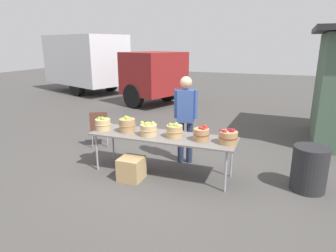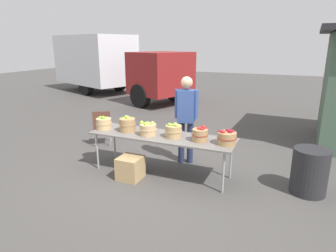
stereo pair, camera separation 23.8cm
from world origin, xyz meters
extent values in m
plane|color=#474442|center=(0.00, 0.00, 0.00)|extent=(40.00, 40.00, 0.00)
cube|color=slate|center=(0.00, 0.00, 0.73)|extent=(2.70, 0.76, 0.03)
cylinder|color=#99999E|center=(-1.23, -0.30, 0.36)|extent=(0.04, 0.04, 0.72)
cylinder|color=#99999E|center=(1.23, -0.30, 0.36)|extent=(0.04, 0.04, 0.72)
cylinder|color=#99999E|center=(-1.23, 0.30, 0.36)|extent=(0.04, 0.04, 0.72)
cylinder|color=#99999E|center=(1.23, 0.30, 0.36)|extent=(0.04, 0.04, 0.72)
cylinder|color=tan|center=(-1.22, -0.06, 0.86)|extent=(0.29, 0.29, 0.21)
torus|color=tan|center=(-1.22, -0.06, 0.87)|extent=(0.31, 0.31, 0.01)
sphere|color=#7AA833|center=(-1.30, -0.05, 0.96)|extent=(0.08, 0.08, 0.08)
sphere|color=#7AA833|center=(-1.21, -0.08, 0.98)|extent=(0.08, 0.08, 0.08)
sphere|color=#9EC647|center=(-1.27, -0.03, 0.95)|extent=(0.08, 0.08, 0.08)
sphere|color=#9EC647|center=(-1.15, -0.06, 0.96)|extent=(0.07, 0.07, 0.07)
cylinder|color=#A87F51|center=(-0.71, -0.01, 0.87)|extent=(0.30, 0.30, 0.25)
torus|color=#A87F51|center=(-0.71, -0.01, 0.89)|extent=(0.32, 0.32, 0.01)
sphere|color=#8CB738|center=(-0.71, -0.01, 1.02)|extent=(0.07, 0.07, 0.07)
sphere|color=#8CB738|center=(-0.70, 0.01, 1.01)|extent=(0.08, 0.08, 0.08)
sphere|color=#8CB738|center=(-0.77, -0.05, 0.99)|extent=(0.08, 0.08, 0.08)
sphere|color=#9EC647|center=(-0.75, 0.02, 1.02)|extent=(0.07, 0.07, 0.07)
cylinder|color=tan|center=(-0.24, -0.08, 0.85)|extent=(0.30, 0.30, 0.21)
torus|color=tan|center=(-0.24, -0.08, 0.86)|extent=(0.32, 0.32, 0.01)
sphere|color=#8CB738|center=(-0.23, -0.16, 0.96)|extent=(0.07, 0.07, 0.07)
sphere|color=#8CB738|center=(-0.25, -0.06, 0.97)|extent=(0.08, 0.08, 0.08)
sphere|color=#9EC647|center=(-0.16, -0.04, 0.98)|extent=(0.07, 0.07, 0.07)
sphere|color=#8CB738|center=(-0.28, -0.09, 0.96)|extent=(0.08, 0.08, 0.08)
sphere|color=#9EC647|center=(-0.36, -0.09, 0.98)|extent=(0.07, 0.07, 0.07)
cylinder|color=tan|center=(0.24, -0.02, 0.86)|extent=(0.29, 0.29, 0.22)
torus|color=tan|center=(0.24, -0.02, 0.87)|extent=(0.31, 0.31, 0.01)
sphere|color=#7AA833|center=(0.18, -0.05, 0.99)|extent=(0.07, 0.07, 0.07)
sphere|color=#8CB738|center=(0.28, -0.01, 0.96)|extent=(0.07, 0.07, 0.07)
sphere|color=#9EC647|center=(0.31, -0.04, 0.99)|extent=(0.07, 0.07, 0.07)
sphere|color=#9EC647|center=(0.26, 0.02, 0.98)|extent=(0.06, 0.06, 0.06)
sphere|color=#7AA833|center=(0.26, -0.02, 0.97)|extent=(0.07, 0.07, 0.07)
cylinder|color=#A87F51|center=(0.74, -0.03, 0.86)|extent=(0.27, 0.27, 0.21)
torus|color=maroon|center=(0.74, -0.03, 0.87)|extent=(0.29, 0.29, 0.01)
sphere|color=#B22319|center=(0.77, 0.05, 0.98)|extent=(0.08, 0.08, 0.08)
sphere|color=#B22319|center=(0.73, 0.01, 0.95)|extent=(0.07, 0.07, 0.07)
sphere|color=#B22319|center=(0.72, -0.03, 0.97)|extent=(0.07, 0.07, 0.07)
sphere|color=maroon|center=(0.77, -0.05, 0.97)|extent=(0.08, 0.08, 0.08)
sphere|color=maroon|center=(0.80, 0.05, 0.95)|extent=(0.08, 0.08, 0.08)
cylinder|color=#A87F51|center=(1.20, -0.02, 0.86)|extent=(0.31, 0.31, 0.21)
torus|color=maroon|center=(1.20, -0.02, 0.87)|extent=(0.33, 0.33, 0.01)
sphere|color=#B22319|center=(1.23, -0.01, 0.97)|extent=(0.07, 0.07, 0.07)
sphere|color=maroon|center=(1.14, -0.08, 0.97)|extent=(0.08, 0.08, 0.08)
sphere|color=maroon|center=(1.24, -0.03, 0.95)|extent=(0.07, 0.07, 0.07)
sphere|color=maroon|center=(1.08, -0.03, 0.96)|extent=(0.07, 0.07, 0.07)
sphere|color=maroon|center=(1.19, 0.05, 0.96)|extent=(0.07, 0.07, 0.07)
sphere|color=maroon|center=(1.25, -0.02, 0.98)|extent=(0.08, 0.08, 0.08)
sphere|color=maroon|center=(1.27, 0.07, 0.96)|extent=(0.06, 0.06, 0.06)
cylinder|color=#262D4C|center=(0.32, 0.70, 0.43)|extent=(0.13, 0.13, 0.86)
cylinder|color=#262D4C|center=(0.14, 0.67, 0.43)|extent=(0.13, 0.13, 0.86)
cube|color=#334C8C|center=(0.23, 0.68, 1.18)|extent=(0.36, 0.29, 0.65)
sphere|color=tan|center=(0.23, 0.68, 1.65)|extent=(0.23, 0.23, 0.23)
cylinder|color=#334C8C|center=(0.41, 0.72, 1.22)|extent=(0.09, 0.09, 0.57)
cylinder|color=#334C8C|center=(0.04, 0.65, 1.22)|extent=(0.09, 0.09, 0.57)
cube|color=silver|center=(-7.06, 7.57, 1.60)|extent=(4.71, 3.58, 2.30)
cube|color=maroon|center=(-2.68, 5.86, 1.25)|extent=(2.44, 2.61, 1.60)
cube|color=black|center=(-1.89, 5.55, 1.57)|extent=(0.68, 1.66, 0.80)
cylinder|color=black|center=(-2.48, 6.81, 0.45)|extent=(0.94, 0.59, 0.90)
cylinder|color=black|center=(-3.17, 5.04, 0.45)|extent=(0.94, 0.59, 0.90)
cylinder|color=black|center=(-6.15, 8.24, 0.45)|extent=(0.94, 0.59, 0.90)
cylinder|color=black|center=(-6.84, 6.47, 0.45)|extent=(0.94, 0.59, 0.90)
cube|color=brown|center=(-1.98, 0.95, 0.44)|extent=(0.55, 0.55, 0.04)
cube|color=brown|center=(-1.89, 0.79, 0.66)|extent=(0.36, 0.23, 0.40)
cylinder|color=gray|center=(-1.93, 1.18, 0.21)|extent=(0.02, 0.02, 0.42)
cylinder|color=gray|center=(-2.22, 1.00, 0.21)|extent=(0.02, 0.02, 0.42)
cylinder|color=gray|center=(-1.75, 0.89, 0.21)|extent=(0.02, 0.02, 0.42)
cylinder|color=gray|center=(-2.04, 0.71, 0.21)|extent=(0.02, 0.02, 0.42)
cylinder|color=#262628|center=(2.51, 0.26, 0.38)|extent=(0.56, 0.56, 0.76)
cube|color=tan|center=(-0.43, -0.43, 0.20)|extent=(0.41, 0.41, 0.41)
camera|label=1|loc=(1.89, -4.72, 2.37)|focal=31.27mm
camera|label=2|loc=(2.11, -4.64, 2.37)|focal=31.27mm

